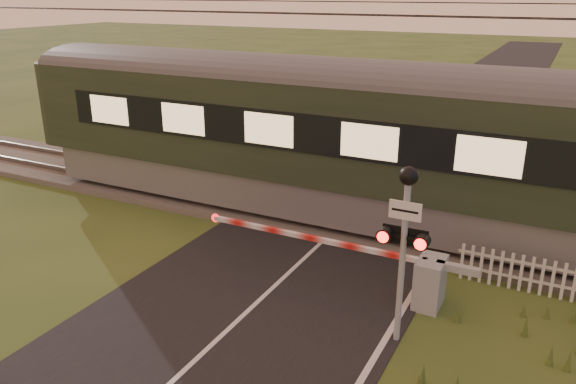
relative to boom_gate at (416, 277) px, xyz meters
The scene contains 7 objects.
ground 4.28m from the boom_gate, 132.56° to the right, with size 160.00×160.00×0.00m, color #30481C.
road 4.44m from the boom_gate, 130.34° to the right, with size 6.00×140.00×0.03m.
track_bed 4.46m from the boom_gate, 130.30° to the left, with size 140.00×3.40×0.39m.
overhead_wires 6.79m from the boom_gate, 130.30° to the left, with size 120.00×0.62×0.62m.
boom_gate is the anchor object (origin of this frame).
crossing_signal 2.26m from the boom_gate, 87.77° to the right, with size 0.85×0.35×3.34m.
picket_fence 2.39m from the boom_gate, 38.40° to the left, with size 2.66×0.07×0.84m.
Camera 1 is at (5.14, -7.09, 6.08)m, focal length 35.00 mm.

